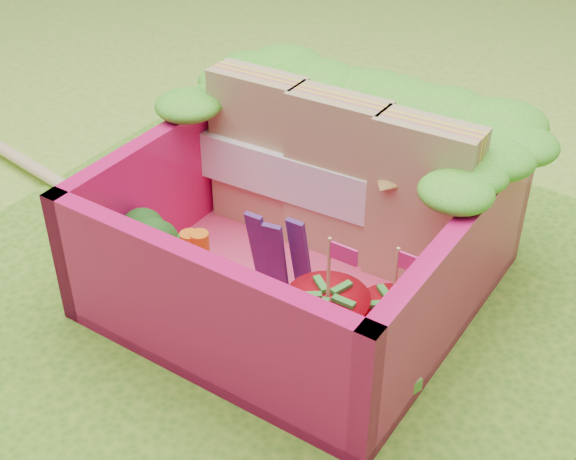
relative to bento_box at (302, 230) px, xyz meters
The scene contains 13 objects.
ground 0.33m from the bento_box, 157.22° to the right, with size 14.00×14.00×0.00m, color #73B132.
placemat 0.32m from the bento_box, 157.22° to the right, with size 2.60×2.60×0.03m, color #4E8F20.
bento_floor 0.25m from the bento_box, 90.00° to the left, with size 1.30×1.30×0.05m, color #FF4177.
bento_box is the anchor object (origin of this frame).
lettuce_ruffle 0.58m from the bento_box, 90.00° to the left, with size 1.43×0.77×0.11m.
sandwich_stack 0.27m from the bento_box, 88.93° to the left, with size 1.23×0.25×0.68m.
broccoli 0.55m from the bento_box, 140.71° to the right, with size 0.32×0.32×0.26m.
carrot_sticks 0.42m from the bento_box, 131.49° to the right, with size 0.11×0.08×0.29m.
purple_wedges 0.15m from the bento_box, 91.71° to the right, with size 0.22×0.09×0.38m.
strawberry_left 0.48m from the bento_box, 47.02° to the right, with size 0.29×0.29×0.53m.
strawberry_right 0.56m from the bento_box, 23.97° to the right, with size 0.24×0.24×0.48m.
snap_peas 0.50m from the bento_box, 31.78° to the right, with size 0.60×0.57×0.05m.
chopsticks 1.27m from the bento_box, behind, with size 2.34×0.40×0.04m.
Camera 1 is at (1.45, -2.04, 2.06)m, focal length 50.00 mm.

